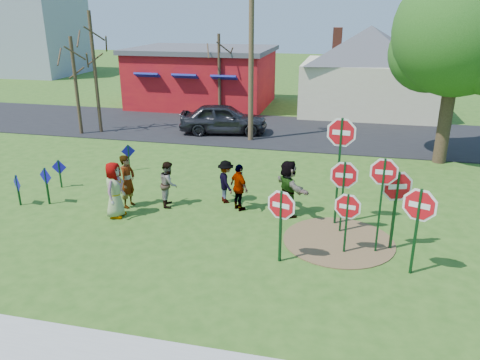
{
  "coord_description": "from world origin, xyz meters",
  "views": [
    {
      "loc": [
        4.47,
        -13.45,
        6.32
      ],
      "look_at": [
        1.25,
        0.35,
        1.14
      ],
      "focal_mm": 35.0,
      "sensor_mm": 36.0,
      "label": 1
    }
  ],
  "objects_px": {
    "suv": "(224,118)",
    "person_b": "(128,181)",
    "stop_sign_c": "(383,184)",
    "utility_pole": "(251,54)",
    "stop_sign_b": "(340,144)",
    "person_a": "(114,190)",
    "stop_sign_a": "(281,211)",
    "leafy_tree": "(461,39)",
    "stop_sign_d": "(397,192)"
  },
  "relations": [
    {
      "from": "stop_sign_c",
      "to": "stop_sign_a",
      "type": "bearing_deg",
      "value": -154.14
    },
    {
      "from": "person_a",
      "to": "utility_pole",
      "type": "xyz_separation_m",
      "value": [
        2.29,
        10.15,
        3.37
      ]
    },
    {
      "from": "person_a",
      "to": "person_b",
      "type": "distance_m",
      "value": 0.86
    },
    {
      "from": "person_b",
      "to": "utility_pole",
      "type": "bearing_deg",
      "value": -6.41
    },
    {
      "from": "leafy_tree",
      "to": "stop_sign_c",
      "type": "bearing_deg",
      "value": -109.29
    },
    {
      "from": "stop_sign_c",
      "to": "utility_pole",
      "type": "bearing_deg",
      "value": 120.59
    },
    {
      "from": "suv",
      "to": "utility_pole",
      "type": "height_order",
      "value": "utility_pole"
    },
    {
      "from": "stop_sign_b",
      "to": "suv",
      "type": "height_order",
      "value": "stop_sign_b"
    },
    {
      "from": "stop_sign_c",
      "to": "stop_sign_b",
      "type": "bearing_deg",
      "value": 128.86
    },
    {
      "from": "stop_sign_b",
      "to": "stop_sign_d",
      "type": "height_order",
      "value": "stop_sign_b"
    },
    {
      "from": "stop_sign_b",
      "to": "person_a",
      "type": "xyz_separation_m",
      "value": [
        -6.91,
        -1.03,
        -1.66
      ]
    },
    {
      "from": "suv",
      "to": "stop_sign_d",
      "type": "bearing_deg",
      "value": -155.56
    },
    {
      "from": "suv",
      "to": "leafy_tree",
      "type": "bearing_deg",
      "value": -114.37
    },
    {
      "from": "stop_sign_a",
      "to": "person_b",
      "type": "xyz_separation_m",
      "value": [
        -5.54,
        2.5,
        -0.55
      ]
    },
    {
      "from": "stop_sign_a",
      "to": "person_a",
      "type": "bearing_deg",
      "value": -179.35
    },
    {
      "from": "person_a",
      "to": "suv",
      "type": "distance_m",
      "value": 11.21
    },
    {
      "from": "stop_sign_b",
      "to": "suv",
      "type": "xyz_separation_m",
      "value": [
        -6.32,
        10.16,
        -1.75
      ]
    },
    {
      "from": "person_b",
      "to": "utility_pole",
      "type": "distance_m",
      "value": 10.15
    },
    {
      "from": "person_b",
      "to": "suv",
      "type": "height_order",
      "value": "person_b"
    },
    {
      "from": "stop_sign_b",
      "to": "person_b",
      "type": "height_order",
      "value": "stop_sign_b"
    },
    {
      "from": "stop_sign_a",
      "to": "utility_pole",
      "type": "relative_size",
      "value": 0.26
    },
    {
      "from": "stop_sign_b",
      "to": "utility_pole",
      "type": "bearing_deg",
      "value": 123.07
    },
    {
      "from": "utility_pole",
      "to": "leafy_tree",
      "type": "height_order",
      "value": "utility_pole"
    },
    {
      "from": "suv",
      "to": "person_b",
      "type": "bearing_deg",
      "value": 166.8
    },
    {
      "from": "stop_sign_d",
      "to": "person_a",
      "type": "distance_m",
      "value": 8.54
    },
    {
      "from": "person_b",
      "to": "leafy_tree",
      "type": "distance_m",
      "value": 14.23
    },
    {
      "from": "stop_sign_a",
      "to": "stop_sign_b",
      "type": "xyz_separation_m",
      "value": [
        1.34,
        2.68,
        1.13
      ]
    },
    {
      "from": "utility_pole",
      "to": "stop_sign_a",
      "type": "bearing_deg",
      "value": -74.45
    },
    {
      "from": "person_b",
      "to": "leafy_tree",
      "type": "height_order",
      "value": "leafy_tree"
    },
    {
      "from": "stop_sign_b",
      "to": "stop_sign_d",
      "type": "xyz_separation_m",
      "value": [
        1.58,
        -1.31,
        -0.87
      ]
    },
    {
      "from": "stop_sign_c",
      "to": "suv",
      "type": "xyz_separation_m",
      "value": [
        -7.5,
        11.73,
        -1.18
      ]
    },
    {
      "from": "stop_sign_b",
      "to": "utility_pole",
      "type": "relative_size",
      "value": 0.43
    },
    {
      "from": "utility_pole",
      "to": "stop_sign_d",
      "type": "bearing_deg",
      "value": -59.25
    },
    {
      "from": "suv",
      "to": "utility_pole",
      "type": "xyz_separation_m",
      "value": [
        1.7,
        -1.04,
        3.46
      ]
    },
    {
      "from": "suv",
      "to": "leafy_tree",
      "type": "xyz_separation_m",
      "value": [
        10.66,
        -2.7,
        4.37
      ]
    },
    {
      "from": "person_a",
      "to": "stop_sign_b",
      "type": "bearing_deg",
      "value": -83.53
    },
    {
      "from": "stop_sign_c",
      "to": "suv",
      "type": "relative_size",
      "value": 0.61
    },
    {
      "from": "suv",
      "to": "leafy_tree",
      "type": "height_order",
      "value": "leafy_tree"
    },
    {
      "from": "person_a",
      "to": "stop_sign_a",
      "type": "bearing_deg",
      "value": -108.49
    },
    {
      "from": "stop_sign_b",
      "to": "person_b",
      "type": "bearing_deg",
      "value": -172.31
    },
    {
      "from": "stop_sign_c",
      "to": "stop_sign_d",
      "type": "bearing_deg",
      "value": 35.71
    },
    {
      "from": "leafy_tree",
      "to": "utility_pole",
      "type": "bearing_deg",
      "value": 169.47
    },
    {
      "from": "utility_pole",
      "to": "leafy_tree",
      "type": "distance_m",
      "value": 9.16
    },
    {
      "from": "person_b",
      "to": "suv",
      "type": "relative_size",
      "value": 0.39
    },
    {
      "from": "stop_sign_c",
      "to": "leafy_tree",
      "type": "bearing_deg",
      "value": 72.84
    },
    {
      "from": "suv",
      "to": "stop_sign_c",
      "type": "bearing_deg",
      "value": -157.56
    },
    {
      "from": "stop_sign_d",
      "to": "person_b",
      "type": "relative_size",
      "value": 1.35
    },
    {
      "from": "stop_sign_a",
      "to": "person_a",
      "type": "xyz_separation_m",
      "value": [
        -5.58,
        1.65,
        -0.54
      ]
    },
    {
      "from": "stop_sign_b",
      "to": "stop_sign_c",
      "type": "bearing_deg",
      "value": -47.08
    },
    {
      "from": "stop_sign_c",
      "to": "person_b",
      "type": "relative_size",
      "value": 1.57
    }
  ]
}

